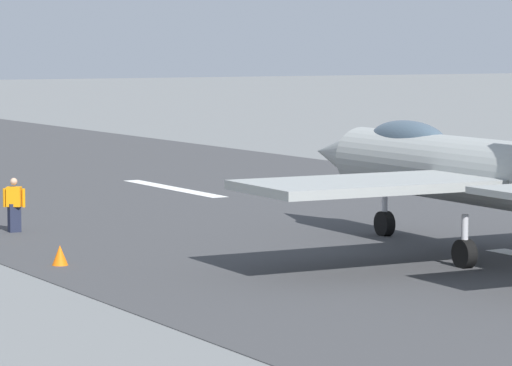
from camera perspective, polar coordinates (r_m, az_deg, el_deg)
The scene contains 3 objects.
fighter_jet at distance 40.18m, azimuth 8.62°, elevation 0.55°, with size 16.06×14.71×5.59m.
crew_person at distance 45.38m, azimuth -9.43°, elevation -0.87°, with size 0.48×0.59×1.69m.
marker_cone_mid at distance 38.48m, azimuth -7.66°, elevation -2.83°, with size 0.44×0.44×0.55m, color orange.
Camera 1 is at (-27.83, 26.13, 5.78)m, focal length 102.41 mm.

